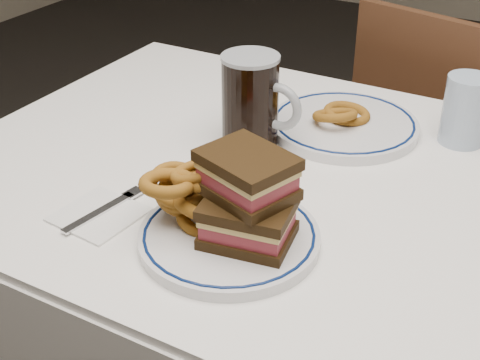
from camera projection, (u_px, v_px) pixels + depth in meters
The scene contains 11 objects.
dining_table at pixel (308, 231), 1.17m from camera, with size 1.27×0.87×0.75m.
chair_far at pixel (435, 151), 1.79m from camera, with size 0.49×0.49×0.86m.
main_plate at pixel (229, 237), 0.96m from camera, with size 0.26×0.26×0.02m.
reuben_sandwich at pixel (248, 198), 0.92m from camera, with size 0.15×0.14×0.13m.
onion_rings_main at pixel (191, 193), 0.96m from camera, with size 0.14×0.13×0.12m.
ketchup_ramekin at pixel (238, 182), 1.04m from camera, with size 0.06×0.06×0.04m.
beer_mug at pixel (252, 101), 1.18m from camera, with size 0.15×0.10×0.17m.
water_glass at pixel (465, 110), 1.20m from camera, with size 0.08×0.08×0.13m, color #9FB4CD.
far_plate at pixel (344, 125), 1.27m from camera, with size 0.28×0.28×0.02m.
onion_rings_far at pixel (341, 114), 1.26m from camera, with size 0.10×0.13×0.05m.
napkin_fork at pixel (100, 213), 1.02m from camera, with size 0.13×0.16×0.01m.
Camera 1 is at (0.36, -0.89, 1.32)m, focal length 50.00 mm.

